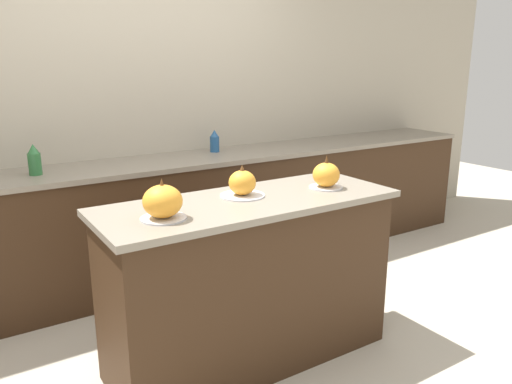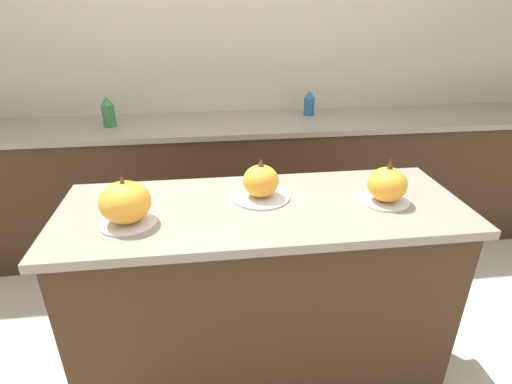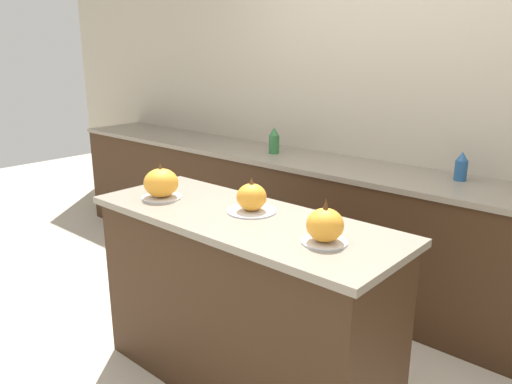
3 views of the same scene
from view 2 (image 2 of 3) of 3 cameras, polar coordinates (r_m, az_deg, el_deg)
The scene contains 9 objects.
ground_plane at distance 2.18m, azimuth 0.84°, elevation -24.28°, with size 12.00×12.00×0.00m, color #BCB29E.
wall_back at distance 3.01m, azimuth -3.43°, elevation 17.61°, with size 8.00×0.06×2.50m.
kitchen_island at distance 1.84m, azimuth 0.93°, elevation -14.83°, with size 1.61×0.60×0.93m.
back_counter at distance 2.91m, azimuth -2.56°, elevation 1.19°, with size 6.00×0.60×0.93m.
pumpkin_cake_left at distance 1.50m, azimuth -18.15°, elevation -1.56°, with size 0.21×0.21×0.19m.
pumpkin_cake_center at distance 1.62m, azimuth 0.77°, elevation 1.30°, with size 0.24×0.24×0.17m.
pumpkin_cake_right at distance 1.66m, azimuth 18.22°, elevation 0.87°, with size 0.19×0.19×0.19m.
bottle_tall at distance 2.78m, azimuth -20.35°, elevation 10.68°, with size 0.08×0.08×0.20m.
bottle_short at distance 2.93m, azimuth 7.62°, elevation 12.47°, with size 0.07×0.07×0.18m.
Camera 2 is at (-0.21, -1.39, 1.66)m, focal length 28.00 mm.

